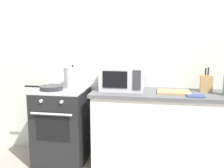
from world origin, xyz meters
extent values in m
cube|color=silver|center=(0.30, 0.97, 1.25)|extent=(4.40, 0.10, 2.50)
cube|color=white|center=(0.90, 0.62, 0.44)|extent=(1.64, 0.56, 0.88)
cube|color=#59595E|center=(0.90, 0.62, 0.90)|extent=(1.70, 0.60, 0.04)
cube|color=black|center=(-0.35, 0.60, 0.45)|extent=(0.60, 0.60, 0.90)
cube|color=#B7B7BC|center=(-0.35, 0.60, 0.91)|extent=(0.60, 0.60, 0.02)
cube|color=black|center=(-0.35, 0.30, 0.52)|extent=(0.39, 0.01, 0.28)
cylinder|color=silver|center=(-0.35, 0.27, 0.70)|extent=(0.48, 0.02, 0.02)
cylinder|color=silver|center=(-0.47, 0.29, 0.84)|extent=(0.04, 0.02, 0.04)
cylinder|color=silver|center=(-0.23, 0.29, 0.84)|extent=(0.04, 0.02, 0.04)
cylinder|color=silver|center=(-0.23, 0.72, 1.04)|extent=(0.22, 0.22, 0.24)
cylinder|color=silver|center=(-0.23, 0.72, 1.17)|extent=(0.23, 0.23, 0.01)
sphere|color=black|center=(-0.23, 0.72, 1.19)|extent=(0.03, 0.03, 0.03)
cylinder|color=silver|center=(-0.36, 0.72, 1.13)|extent=(0.05, 0.01, 0.01)
cylinder|color=silver|center=(-0.10, 0.72, 1.13)|extent=(0.05, 0.01, 0.01)
cylinder|color=#28282B|center=(-0.44, 0.52, 0.95)|extent=(0.27, 0.27, 0.05)
cylinder|color=black|center=(-0.68, 0.52, 0.96)|extent=(0.20, 0.02, 0.02)
cube|color=silver|center=(0.39, 0.68, 1.07)|extent=(0.50, 0.36, 0.30)
cube|color=black|center=(0.33, 0.50, 1.07)|extent=(0.28, 0.01, 0.19)
cube|color=#38383D|center=(0.57, 0.50, 1.07)|extent=(0.09, 0.01, 0.22)
cube|color=tan|center=(0.98, 0.60, 0.93)|extent=(0.36, 0.26, 0.02)
cube|color=tan|center=(1.35, 0.74, 1.02)|extent=(0.13, 0.10, 0.19)
cylinder|color=black|center=(1.34, 0.74, 1.15)|extent=(0.02, 0.02, 0.08)
cylinder|color=black|center=(1.37, 0.74, 1.16)|extent=(0.02, 0.02, 0.09)
cube|color=#33477A|center=(1.20, 0.44, 0.93)|extent=(0.18, 0.14, 0.02)
camera|label=1|loc=(0.80, -2.38, 1.53)|focal=42.30mm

